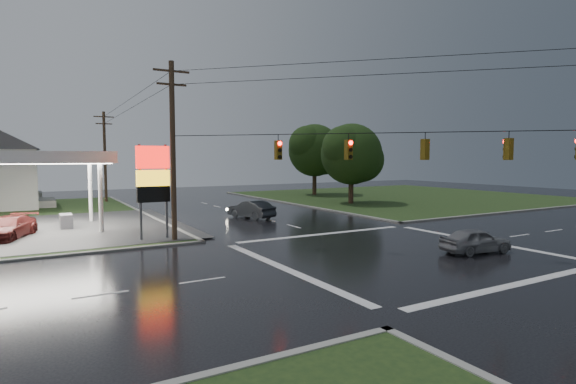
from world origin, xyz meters
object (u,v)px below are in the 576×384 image
tree_ne_far (316,151)px  tree_ne_near (352,154)px  pylon_sign (153,176)px  car_pump (9,228)px  utility_pole_nw (173,149)px  car_crossing (476,240)px  utility_pole_n (105,155)px  car_north (251,209)px

tree_ne_far → tree_ne_near: bearing=-104.1°
pylon_sign → car_pump: bearing=147.9°
pylon_sign → utility_pole_nw: (1.00, -1.00, 1.71)m
car_crossing → utility_pole_n: bearing=26.6°
pylon_sign → car_north: pylon_sign is taller
pylon_sign → tree_ne_near: (24.64, 11.49, 1.55)m
pylon_sign → car_pump: pylon_sign is taller
utility_pole_n → car_pump: bearing=-111.7°
pylon_sign → car_crossing: pylon_sign is taller
car_north → car_pump: size_ratio=0.92×
car_north → utility_pole_n: bearing=-83.9°
pylon_sign → car_crossing: bearing=-41.6°
tree_ne_near → pylon_sign: bearing=-155.0°
utility_pole_n → car_crossing: (13.21, -40.12, -4.79)m
tree_ne_near → car_crossing: size_ratio=2.24×
utility_pole_n → car_north: utility_pole_n is taller
utility_pole_nw → car_pump: 11.87m
tree_ne_far → car_pump: bearing=-152.5°
pylon_sign → car_crossing: (14.21, -12.62, -3.33)m
pylon_sign → tree_ne_far: 36.35m
car_pump → tree_ne_far: bearing=50.1°
utility_pole_n → tree_ne_near: 28.55m
utility_pole_n → tree_ne_near: utility_pole_n is taller
tree_ne_far → utility_pole_n: bearing=171.5°
pylon_sign → utility_pole_nw: 2.22m
tree_ne_near → tree_ne_far: tree_ne_far is taller
utility_pole_n → car_north: size_ratio=2.28×
utility_pole_nw → car_pump: (-8.96, 5.99, -4.99)m
tree_ne_near → car_pump: size_ratio=1.79×
car_north → utility_pole_nw: bearing=23.8°
pylon_sign → tree_ne_near: bearing=25.0°
car_north → car_crossing: (4.51, -18.92, -0.08)m
utility_pole_nw → tree_ne_near: bearing=27.9°
pylon_sign → utility_pole_n: 27.56m
car_north → car_pump: (-17.66, -1.31, -0.03)m
pylon_sign → tree_ne_near: 27.23m
pylon_sign → utility_pole_n: (1.00, 27.50, 1.46)m
utility_pole_nw → tree_ne_far: size_ratio=1.12×
tree_ne_near → car_north: size_ratio=1.95×
pylon_sign → utility_pole_nw: utility_pole_nw is taller
tree_ne_near → car_pump: (-32.60, -6.51, -4.83)m
car_north → car_crossing: size_ratio=1.15×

